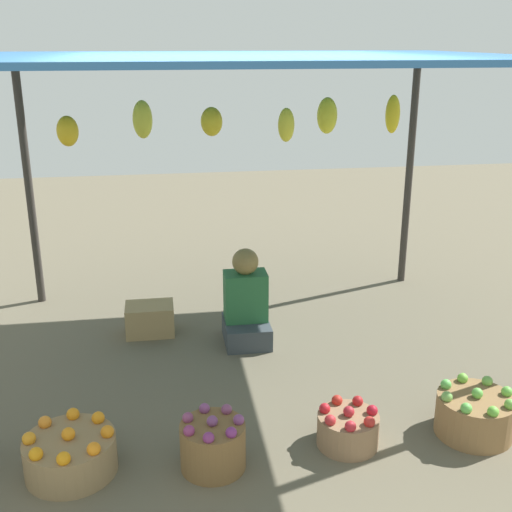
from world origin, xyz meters
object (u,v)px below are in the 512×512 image
at_px(basket_green_apples, 475,414).
at_px(basket_oranges, 71,454).
at_px(vendor_person, 246,306).
at_px(basket_purple_onions, 213,445).
at_px(basket_red_apples, 348,428).
at_px(wooden_crate_near_vendor, 150,319).

bearing_deg(basket_green_apples, basket_oranges, -179.93).
bearing_deg(basket_green_apples, vendor_person, 129.15).
distance_m(basket_purple_onions, basket_red_apples, 0.83).
height_order(basket_green_apples, wooden_crate_near_vendor, basket_green_apples).
height_order(vendor_person, basket_red_apples, vendor_person).
distance_m(basket_red_apples, basket_green_apples, 0.81).
xyz_separation_m(basket_red_apples, basket_green_apples, (0.81, -0.01, 0.02)).
relative_size(basket_oranges, basket_purple_onions, 1.38).
relative_size(vendor_person, basket_green_apples, 1.64).
relative_size(basket_red_apples, basket_green_apples, 0.79).
height_order(basket_oranges, basket_red_apples, basket_oranges).
xyz_separation_m(vendor_person, basket_red_apples, (0.41, -1.50, -0.19)).
relative_size(basket_green_apples, wooden_crate_near_vendor, 1.20).
bearing_deg(basket_green_apples, basket_purple_onions, -177.12).
height_order(vendor_person, basket_purple_onions, vendor_person).
bearing_deg(basket_red_apples, wooden_crate_near_vendor, 124.21).
height_order(basket_purple_onions, basket_green_apples, basket_purple_onions).
relative_size(basket_purple_onions, basket_green_apples, 0.79).
bearing_deg(vendor_person, basket_oranges, -128.82).
xyz_separation_m(basket_purple_onions, wooden_crate_near_vendor, (-0.36, 1.84, -0.02)).
bearing_deg(wooden_crate_near_vendor, basket_green_apples, -41.28).
xyz_separation_m(basket_purple_onions, basket_green_apples, (1.64, 0.08, -0.01)).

